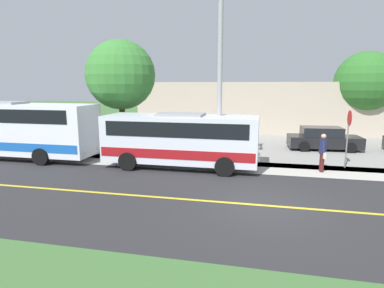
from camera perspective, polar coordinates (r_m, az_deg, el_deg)
The scene contains 13 objects.
ground_plane at distance 11.59m, azimuth 12.41°, elevation -10.59°, with size 120.00×120.00×0.00m, color #3D6633.
road_surface at distance 11.59m, azimuth 12.41°, elevation -10.58°, with size 8.00×100.00×0.01m, color #28282B.
sidewalk at distance 16.55m, azimuth 12.46°, elevation -4.15°, with size 2.40×100.00×0.01m, color #B2ADA3.
parking_lot_surface at distance 23.80m, azimuth 19.73°, elevation -0.06°, with size 14.00×36.00×0.01m, color gray.
road_centre_line at distance 11.59m, azimuth 12.41°, elevation -10.55°, with size 0.16×100.00×0.00m, color gold.
shuttle_bus_front at distance 16.05m, azimuth -2.00°, elevation 1.12°, with size 2.67×7.71×2.72m.
pedestrian_with_bags at distance 16.50m, azimuth 22.13°, elevation -1.21°, with size 0.72×0.34×1.83m.
stop_sign at distance 17.57m, azimuth 25.96°, elevation 2.39°, with size 0.76×0.07×2.88m.
street_light_pole at distance 15.87m, azimuth 4.92°, elevation 13.17°, with size 1.97×0.24×8.91m.
parked_car_near at distance 22.22m, azimuth 22.22°, elevation 0.84°, with size 2.26×4.52×1.45m.
tree_curbside at distance 20.06m, azimuth -12.51°, elevation 11.80°, with size 4.11×4.11×6.73m.
tree_lot_edge at distance 29.31m, azimuth 28.39°, elevation 9.62°, with size 4.77×4.77×6.68m.
commercial_building at distance 32.29m, azimuth 12.89°, elevation 6.78°, with size 10.00×22.48×4.31m, color #B7A893.
Camera 1 is at (10.83, -0.13, 4.14)m, focal length 30.12 mm.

